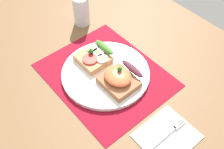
% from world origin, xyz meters
% --- Properties ---
extents(ground_plane, '(1.20, 0.90, 0.03)m').
position_xyz_m(ground_plane, '(0.00, 0.00, -0.02)').
color(ground_plane, brown).
extents(placemat, '(0.37, 0.31, 0.00)m').
position_xyz_m(placemat, '(0.00, 0.00, 0.00)').
color(placemat, maroon).
rests_on(placemat, ground_plane).
extents(plate, '(0.27, 0.27, 0.01)m').
position_xyz_m(plate, '(0.00, 0.00, 0.01)').
color(plate, white).
rests_on(plate, placemat).
extents(sandwich_egg_tomato, '(0.09, 0.10, 0.04)m').
position_xyz_m(sandwich_egg_tomato, '(-0.06, 0.01, 0.03)').
color(sandwich_egg_tomato, tan).
rests_on(sandwich_egg_tomato, plate).
extents(sandwich_salmon, '(0.10, 0.10, 0.06)m').
position_xyz_m(sandwich_salmon, '(0.06, 0.01, 0.04)').
color(sandwich_salmon, '#9E6744').
rests_on(sandwich_salmon, plate).
extents(napkin, '(0.13, 0.14, 0.01)m').
position_xyz_m(napkin, '(0.26, -0.01, 0.00)').
color(napkin, white).
rests_on(napkin, ground_plane).
extents(fork, '(0.02, 0.15, 0.00)m').
position_xyz_m(fork, '(0.26, -0.01, 0.01)').
color(fork, '#B7B7BC').
rests_on(fork, napkin).
extents(drinking_glass, '(0.06, 0.06, 0.11)m').
position_xyz_m(drinking_glass, '(-0.25, 0.10, 0.05)').
color(drinking_glass, silver).
rests_on(drinking_glass, ground_plane).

